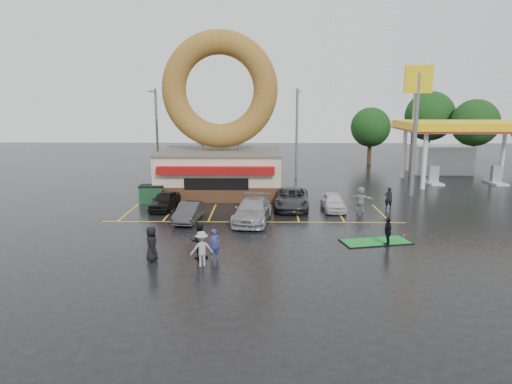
{
  "coord_description": "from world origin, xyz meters",
  "views": [
    {
      "loc": [
        0.64,
        -25.57,
        7.87
      ],
      "look_at": [
        0.18,
        2.48,
        2.2
      ],
      "focal_mm": 32.0,
      "sensor_mm": 36.0,
      "label": 1
    }
  ],
  "objects_px": {
    "streetlight_left": "(157,132)",
    "car_dgrey": "(189,212)",
    "streetlight_right": "(413,131)",
    "shell_sign": "(417,106)",
    "car_silver": "(253,210)",
    "putting_green": "(376,242)",
    "streetlight_mid": "(297,131)",
    "person_cameraman": "(388,232)",
    "gas_station": "(455,142)",
    "person_blue": "(215,244)",
    "dumpster": "(152,194)",
    "donut_shop": "(220,141)",
    "car_white": "(333,202)",
    "car_black": "(165,201)",
    "car_grey": "(292,199)"
  },
  "relations": [
    {
      "from": "streetlight_left",
      "to": "streetlight_mid",
      "type": "bearing_deg",
      "value": 4.09
    },
    {
      "from": "streetlight_left",
      "to": "putting_green",
      "type": "distance_m",
      "value": 27.23
    },
    {
      "from": "car_silver",
      "to": "putting_green",
      "type": "relative_size",
      "value": 1.28
    },
    {
      "from": "donut_shop",
      "to": "car_white",
      "type": "bearing_deg",
      "value": -35.63
    },
    {
      "from": "streetlight_left",
      "to": "streetlight_mid",
      "type": "relative_size",
      "value": 1.0
    },
    {
      "from": "donut_shop",
      "to": "gas_station",
      "type": "xyz_separation_m",
      "value": [
        23.0,
        7.97,
        -0.77
      ]
    },
    {
      "from": "donut_shop",
      "to": "car_silver",
      "type": "xyz_separation_m",
      "value": [
        2.94,
        -9.47,
        -3.69
      ]
    },
    {
      "from": "donut_shop",
      "to": "person_cameraman",
      "type": "relative_size",
      "value": 8.37
    },
    {
      "from": "streetlight_left",
      "to": "person_blue",
      "type": "xyz_separation_m",
      "value": [
        8.21,
        -23.67,
        -4.01
      ]
    },
    {
      "from": "dumpster",
      "to": "streetlight_left",
      "type": "bearing_deg",
      "value": 96.77
    },
    {
      "from": "car_grey",
      "to": "person_blue",
      "type": "relative_size",
      "value": 3.42
    },
    {
      "from": "shell_sign",
      "to": "car_white",
      "type": "relative_size",
      "value": 2.83
    },
    {
      "from": "streetlight_left",
      "to": "car_dgrey",
      "type": "xyz_separation_m",
      "value": [
        5.76,
        -16.42,
        -4.15
      ]
    },
    {
      "from": "person_cameraman",
      "to": "gas_station",
      "type": "bearing_deg",
      "value": 148.98
    },
    {
      "from": "streetlight_left",
      "to": "person_blue",
      "type": "distance_m",
      "value": 25.37
    },
    {
      "from": "streetlight_right",
      "to": "car_dgrey",
      "type": "height_order",
      "value": "streetlight_right"
    },
    {
      "from": "donut_shop",
      "to": "streetlight_left",
      "type": "height_order",
      "value": "donut_shop"
    },
    {
      "from": "streetlight_left",
      "to": "car_silver",
      "type": "bearing_deg",
      "value": -58.79
    },
    {
      "from": "streetlight_right",
      "to": "car_white",
      "type": "xyz_separation_m",
      "value": [
        -10.3,
        -15.18,
        -4.14
      ]
    },
    {
      "from": "donut_shop",
      "to": "shell_sign",
      "type": "distance_m",
      "value": 16.29
    },
    {
      "from": "streetlight_right",
      "to": "person_cameraman",
      "type": "distance_m",
      "value": 25.19
    },
    {
      "from": "streetlight_left",
      "to": "shell_sign",
      "type": "bearing_deg",
      "value": -18.99
    },
    {
      "from": "streetlight_left",
      "to": "streetlight_right",
      "type": "relative_size",
      "value": 1.0
    },
    {
      "from": "gas_station",
      "to": "person_blue",
      "type": "distance_m",
      "value": 33.06
    },
    {
      "from": "shell_sign",
      "to": "streetlight_right",
      "type": "relative_size",
      "value": 1.18
    },
    {
      "from": "streetlight_mid",
      "to": "car_silver",
      "type": "relative_size",
      "value": 1.69
    },
    {
      "from": "gas_station",
      "to": "streetlight_left",
      "type": "bearing_deg",
      "value": -178.05
    },
    {
      "from": "person_cameraman",
      "to": "streetlight_mid",
      "type": "bearing_deg",
      "value": -172.96
    },
    {
      "from": "putting_green",
      "to": "car_grey",
      "type": "bearing_deg",
      "value": 117.74
    },
    {
      "from": "gas_station",
      "to": "streetlight_right",
      "type": "height_order",
      "value": "streetlight_right"
    },
    {
      "from": "streetlight_mid",
      "to": "streetlight_right",
      "type": "xyz_separation_m",
      "value": [
        12.0,
        1.0,
        0.0
      ]
    },
    {
      "from": "streetlight_left",
      "to": "car_grey",
      "type": "distance_m",
      "value": 18.39
    },
    {
      "from": "gas_station",
      "to": "car_black",
      "type": "bearing_deg",
      "value": -151.97
    },
    {
      "from": "streetlight_left",
      "to": "person_cameraman",
      "type": "xyz_separation_m",
      "value": [
        17.46,
        -21.36,
        -3.98
      ]
    },
    {
      "from": "streetlight_mid",
      "to": "dumpster",
      "type": "bearing_deg",
      "value": -135.49
    },
    {
      "from": "streetlight_left",
      "to": "dumpster",
      "type": "relative_size",
      "value": 5.0
    },
    {
      "from": "shell_sign",
      "to": "car_dgrey",
      "type": "relative_size",
      "value": 2.78
    },
    {
      "from": "person_blue",
      "to": "person_cameraman",
      "type": "distance_m",
      "value": 9.53
    },
    {
      "from": "donut_shop",
      "to": "car_white",
      "type": "xyz_separation_m",
      "value": [
        8.7,
        -6.23,
        -3.83
      ]
    },
    {
      "from": "gas_station",
      "to": "person_blue",
      "type": "relative_size",
      "value": 8.79
    },
    {
      "from": "person_cameraman",
      "to": "dumpster",
      "type": "height_order",
      "value": "person_cameraman"
    },
    {
      "from": "car_dgrey",
      "to": "dumpster",
      "type": "xyz_separation_m",
      "value": [
        -3.8,
        5.58,
        0.02
      ]
    },
    {
      "from": "car_black",
      "to": "car_grey",
      "type": "bearing_deg",
      "value": 8.4
    },
    {
      "from": "car_white",
      "to": "person_cameraman",
      "type": "relative_size",
      "value": 2.33
    },
    {
      "from": "dumpster",
      "to": "putting_green",
      "type": "distance_m",
      "value": 18.01
    },
    {
      "from": "dumpster",
      "to": "putting_green",
      "type": "bearing_deg",
      "value": -36.83
    },
    {
      "from": "person_blue",
      "to": "car_dgrey",
      "type": "bearing_deg",
      "value": 85.13
    },
    {
      "from": "streetlight_right",
      "to": "person_blue",
      "type": "bearing_deg",
      "value": -124.72
    },
    {
      "from": "car_white",
      "to": "person_cameraman",
      "type": "xyz_separation_m",
      "value": [
        1.76,
        -8.18,
        0.17
      ]
    },
    {
      "from": "shell_sign",
      "to": "car_silver",
      "type": "relative_size",
      "value": 1.99
    }
  ]
}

